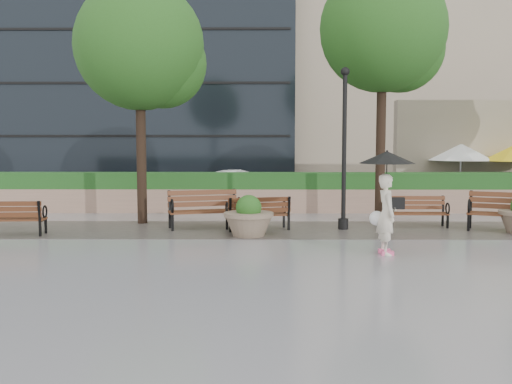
{
  "coord_description": "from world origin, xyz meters",
  "views": [
    {
      "loc": [
        -0.73,
        -12.38,
        2.38
      ],
      "look_at": [
        -0.86,
        2.24,
        1.1
      ],
      "focal_mm": 40.0,
      "sensor_mm": 36.0,
      "label": 1
    }
  ],
  "objects_px": {
    "lamppost": "(344,158)",
    "pedestrian": "(386,192)",
    "bench_4": "(506,221)",
    "car_left": "(53,188)",
    "bench_3": "(418,218)",
    "bench_1": "(204,217)",
    "bench_2": "(258,220)",
    "car_right": "(241,187)",
    "bench_0": "(11,225)",
    "planter_left": "(249,220)"
  },
  "relations": [
    {
      "from": "bench_4",
      "to": "bench_0",
      "type": "bearing_deg",
      "value": -152.0
    },
    {
      "from": "car_left",
      "to": "bench_4",
      "type": "bearing_deg",
      "value": -112.44
    },
    {
      "from": "bench_2",
      "to": "pedestrian",
      "type": "relative_size",
      "value": 0.83
    },
    {
      "from": "bench_4",
      "to": "lamppost",
      "type": "height_order",
      "value": "lamppost"
    },
    {
      "from": "bench_0",
      "to": "bench_3",
      "type": "bearing_deg",
      "value": -176.18
    },
    {
      "from": "bench_1",
      "to": "bench_3",
      "type": "relative_size",
      "value": 1.28
    },
    {
      "from": "bench_0",
      "to": "bench_1",
      "type": "distance_m",
      "value": 4.99
    },
    {
      "from": "pedestrian",
      "to": "bench_2",
      "type": "bearing_deg",
      "value": 36.52
    },
    {
      "from": "bench_0",
      "to": "bench_1",
      "type": "bearing_deg",
      "value": -169.54
    },
    {
      "from": "bench_2",
      "to": "planter_left",
      "type": "distance_m",
      "value": 1.06
    },
    {
      "from": "bench_4",
      "to": "car_left",
      "type": "bearing_deg",
      "value": 179.76
    },
    {
      "from": "bench_2",
      "to": "car_right",
      "type": "xyz_separation_m",
      "value": [
        -0.71,
        6.8,
        0.37
      ]
    },
    {
      "from": "bench_1",
      "to": "planter_left",
      "type": "height_order",
      "value": "planter_left"
    },
    {
      "from": "bench_2",
      "to": "car_left",
      "type": "bearing_deg",
      "value": -53.6
    },
    {
      "from": "bench_1",
      "to": "bench_2",
      "type": "relative_size",
      "value": 1.15
    },
    {
      "from": "bench_3",
      "to": "car_right",
      "type": "bearing_deg",
      "value": 130.34
    },
    {
      "from": "bench_3",
      "to": "car_left",
      "type": "xyz_separation_m",
      "value": [
        -12.48,
        6.05,
        0.34
      ]
    },
    {
      "from": "bench_0",
      "to": "bench_3",
      "type": "relative_size",
      "value": 1.06
    },
    {
      "from": "car_left",
      "to": "bench_1",
      "type": "bearing_deg",
      "value": -131.22
    },
    {
      "from": "bench_1",
      "to": "pedestrian",
      "type": "xyz_separation_m",
      "value": [
        4.23,
        -3.57,
        1.02
      ]
    },
    {
      "from": "bench_4",
      "to": "pedestrian",
      "type": "height_order",
      "value": "pedestrian"
    },
    {
      "from": "bench_1",
      "to": "planter_left",
      "type": "bearing_deg",
      "value": -63.55
    },
    {
      "from": "bench_3",
      "to": "bench_4",
      "type": "distance_m",
      "value": 2.28
    },
    {
      "from": "planter_left",
      "to": "bench_1",
      "type": "bearing_deg",
      "value": 133.33
    },
    {
      "from": "bench_3",
      "to": "pedestrian",
      "type": "relative_size",
      "value": 0.74
    },
    {
      "from": "bench_2",
      "to": "bench_4",
      "type": "bearing_deg",
      "value": 163.51
    },
    {
      "from": "bench_2",
      "to": "car_right",
      "type": "relative_size",
      "value": 0.46
    },
    {
      "from": "bench_1",
      "to": "pedestrian",
      "type": "distance_m",
      "value": 5.63
    },
    {
      "from": "bench_0",
      "to": "car_left",
      "type": "relative_size",
      "value": 0.42
    },
    {
      "from": "bench_2",
      "to": "car_right",
      "type": "height_order",
      "value": "car_right"
    },
    {
      "from": "bench_2",
      "to": "planter_left",
      "type": "bearing_deg",
      "value": 63.72
    },
    {
      "from": "bench_3",
      "to": "pedestrian",
      "type": "distance_m",
      "value": 4.33
    },
    {
      "from": "bench_4",
      "to": "car_right",
      "type": "height_order",
      "value": "car_right"
    },
    {
      "from": "bench_1",
      "to": "pedestrian",
      "type": "height_order",
      "value": "pedestrian"
    },
    {
      "from": "car_right",
      "to": "pedestrian",
      "type": "distance_m",
      "value": 10.68
    },
    {
      "from": "bench_0",
      "to": "car_right",
      "type": "relative_size",
      "value": 0.44
    },
    {
      "from": "bench_1",
      "to": "lamppost",
      "type": "distance_m",
      "value": 4.15
    },
    {
      "from": "bench_4",
      "to": "lamppost",
      "type": "relative_size",
      "value": 0.47
    },
    {
      "from": "bench_0",
      "to": "lamppost",
      "type": "distance_m",
      "value": 8.87
    },
    {
      "from": "planter_left",
      "to": "car_left",
      "type": "distance_m",
      "value": 10.9
    },
    {
      "from": "lamppost",
      "to": "car_right",
      "type": "distance_m",
      "value": 7.44
    },
    {
      "from": "lamppost",
      "to": "car_left",
      "type": "distance_m",
      "value": 12.26
    },
    {
      "from": "planter_left",
      "to": "car_right",
      "type": "height_order",
      "value": "car_right"
    },
    {
      "from": "pedestrian",
      "to": "planter_left",
      "type": "bearing_deg",
      "value": 49.46
    },
    {
      "from": "bench_2",
      "to": "planter_left",
      "type": "height_order",
      "value": "planter_left"
    },
    {
      "from": "bench_0",
      "to": "planter_left",
      "type": "xyz_separation_m",
      "value": [
        6.08,
        -0.07,
        0.15
      ]
    },
    {
      "from": "bench_1",
      "to": "bench_2",
      "type": "distance_m",
      "value": 1.51
    },
    {
      "from": "lamppost",
      "to": "pedestrian",
      "type": "relative_size",
      "value": 2.01
    },
    {
      "from": "bench_1",
      "to": "pedestrian",
      "type": "relative_size",
      "value": 0.95
    },
    {
      "from": "lamppost",
      "to": "car_right",
      "type": "relative_size",
      "value": 1.12
    }
  ]
}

